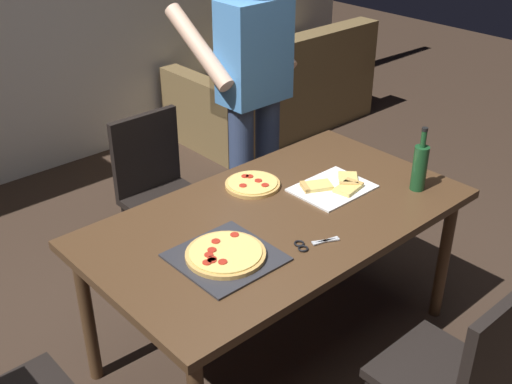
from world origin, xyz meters
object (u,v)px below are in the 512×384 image
object	(u,v)px
chair_near_camera	(462,372)
chair_far_side	(159,184)
dining_table	(278,227)
wine_bottle	(420,166)
kitchen_scissors	(310,244)
couch	(277,93)
pepperoni_pizza_on_tray	(226,255)
person_serving_pizza	(252,91)
second_pizza_plain	(253,184)

from	to	relation	value
chair_near_camera	chair_far_side	xyz separation A→B (m)	(0.00, 1.94, 0.00)
dining_table	wine_bottle	world-z (taller)	wine_bottle
chair_far_side	kitchen_scissors	distance (m)	1.26
dining_table	wine_bottle	size ratio (longest dim) A/B	5.45
kitchen_scissors	couch	bearing A→B (deg)	48.72
chair_far_side	couch	world-z (taller)	chair_far_side
pepperoni_pizza_on_tray	person_serving_pizza	bearing A→B (deg)	43.26
dining_table	pepperoni_pizza_on_tray	size ratio (longest dim) A/B	4.51
couch	chair_near_camera	bearing A→B (deg)	-122.75
chair_near_camera	couch	distance (m)	3.52
couch	pepperoni_pizza_on_tray	distance (m)	3.14
person_serving_pizza	wine_bottle	world-z (taller)	person_serving_pizza
chair_near_camera	wine_bottle	world-z (taller)	wine_bottle
couch	person_serving_pizza	size ratio (longest dim) A/B	0.97
chair_far_side	pepperoni_pizza_on_tray	world-z (taller)	chair_far_side
second_pizza_plain	kitchen_scissors	bearing A→B (deg)	-106.98
pepperoni_pizza_on_tray	kitchen_scissors	distance (m)	0.35
chair_far_side	second_pizza_plain	distance (m)	0.75
wine_bottle	chair_near_camera	bearing A→B (deg)	-133.09
person_serving_pizza	dining_table	bearing A→B (deg)	-124.47
second_pizza_plain	wine_bottle	bearing A→B (deg)	-43.95
dining_table	kitchen_scissors	bearing A→B (deg)	-106.23
wine_bottle	second_pizza_plain	world-z (taller)	wine_bottle
chair_near_camera	pepperoni_pizza_on_tray	world-z (taller)	chair_near_camera
chair_near_camera	person_serving_pizza	size ratio (longest dim) A/B	0.51
chair_near_camera	person_serving_pizza	xyz separation A→B (m)	(0.51, 1.72, 0.49)
wine_bottle	second_pizza_plain	distance (m)	0.79
chair_far_side	kitchen_scissors	bearing A→B (deg)	-93.59
chair_near_camera	wine_bottle	xyz separation A→B (m)	(0.65, 0.69, 0.36)
chair_far_side	second_pizza_plain	world-z (taller)	chair_far_side
dining_table	couch	world-z (taller)	couch
dining_table	chair_near_camera	bearing A→B (deg)	-90.00
dining_table	second_pizza_plain	size ratio (longest dim) A/B	6.50
chair_near_camera	couch	size ratio (longest dim) A/B	0.53
couch	chair_far_side	bearing A→B (deg)	-151.79
chair_near_camera	second_pizza_plain	size ratio (longest dim) A/B	3.40
dining_table	kitchen_scissors	size ratio (longest dim) A/B	8.72
pepperoni_pizza_on_tray	couch	bearing A→B (deg)	42.38
chair_near_camera	person_serving_pizza	world-z (taller)	person_serving_pizza
wine_bottle	person_serving_pizza	bearing A→B (deg)	97.62
dining_table	couch	xyz separation A→B (m)	(1.90, 1.99, -0.38)
couch	kitchen_scissors	distance (m)	3.03
chair_far_side	wine_bottle	world-z (taller)	wine_bottle
person_serving_pizza	pepperoni_pizza_on_tray	distance (m)	1.27
person_serving_pizza	wine_bottle	xyz separation A→B (m)	(0.14, -1.02, -0.13)
person_serving_pizza	wine_bottle	bearing A→B (deg)	-82.38
chair_far_side	dining_table	bearing A→B (deg)	-90.00
couch	person_serving_pizza	bearing A→B (deg)	-138.22
kitchen_scissors	chair_near_camera	bearing A→B (deg)	-83.70
wine_bottle	kitchen_scissors	bearing A→B (deg)	179.42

